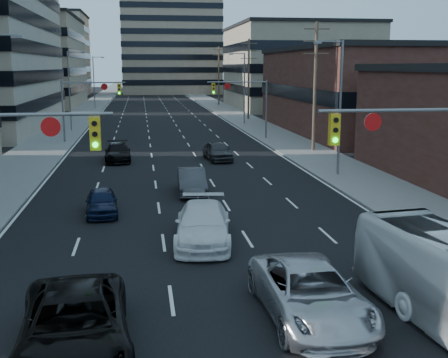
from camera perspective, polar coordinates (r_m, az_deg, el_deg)
name	(u,v)px	position (r m, az deg, el deg)	size (l,w,h in m)	color
road_surface	(151,97)	(141.04, -7.43, 8.31)	(18.00, 300.00, 0.02)	black
sidewalk_left	(103,97)	(141.29, -12.14, 8.18)	(5.00, 300.00, 0.15)	slate
sidewalk_right	(197,96)	(141.71, -2.73, 8.43)	(5.00, 300.00, 0.15)	slate
office_left_far	(23,63)	(112.87, -19.73, 11.06)	(20.00, 30.00, 16.00)	gray
storefront_right_mid	(378,92)	(66.44, 15.36, 8.54)	(20.00, 30.00, 9.00)	#472119
office_right_far	(296,68)	(102.60, 7.32, 11.10)	(22.00, 28.00, 14.00)	gray
bg_block_left	(38,56)	(152.97, -18.38, 11.81)	(24.00, 24.00, 20.00)	#ADA089
bg_block_right	(278,72)	(145.01, 5.48, 10.80)	(22.00, 22.00, 12.00)	gray
signal_near_right	(422,151)	(21.54, 19.50, 2.72)	(6.59, 0.33, 6.00)	slate
signal_far_left	(87,98)	(56.13, -13.74, 7.96)	(6.09, 0.33, 6.00)	slate
signal_far_right	(244,97)	(56.84, 2.03, 8.32)	(6.09, 0.33, 6.00)	slate
utility_pole_block	(315,85)	(49.13, 9.24, 9.42)	(2.20, 0.28, 11.00)	#4C3D2D
utility_pole_midblock	(249,78)	(78.25, 2.52, 10.23)	(2.20, 0.28, 11.00)	#4C3D2D
utility_pole_distant	(219,75)	(107.85, -0.54, 10.55)	(2.20, 0.28, 11.00)	#4C3D2D
streetlight_left_mid	(71,87)	(66.32, -15.31, 9.01)	(2.03, 0.22, 9.00)	slate
streetlight_left_far	(95,80)	(101.15, -13.00, 9.80)	(2.03, 0.22, 9.00)	slate
streetlight_right_near	(338,101)	(38.15, 11.52, 7.73)	(2.03, 0.22, 9.00)	slate
streetlight_right_far	(243,85)	(72.03, 1.96, 9.56)	(2.03, 0.22, 9.00)	slate
black_pickup	(75,326)	(15.23, -14.94, -14.26)	(2.77, 6.01, 1.67)	black
white_van	(203,224)	(23.67, -2.16, -4.61)	(2.27, 5.57, 1.62)	white
silver_suv	(310,293)	(16.97, 8.73, -11.35)	(2.68, 5.81, 1.62)	#B8B8BD
sedan_blue	(102,202)	(28.85, -12.33, -2.27)	(1.54, 3.83, 1.30)	black
sedan_grey_center	(192,181)	(32.79, -3.29, -0.24)	(1.56, 4.47, 1.47)	#3A3A3D
sedan_black_far	(118,152)	(44.84, -10.74, 2.69)	(1.98, 4.87, 1.41)	black
sedan_grey_right	(217,151)	(44.52, -0.68, 2.88)	(1.77, 4.40, 1.50)	#313134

